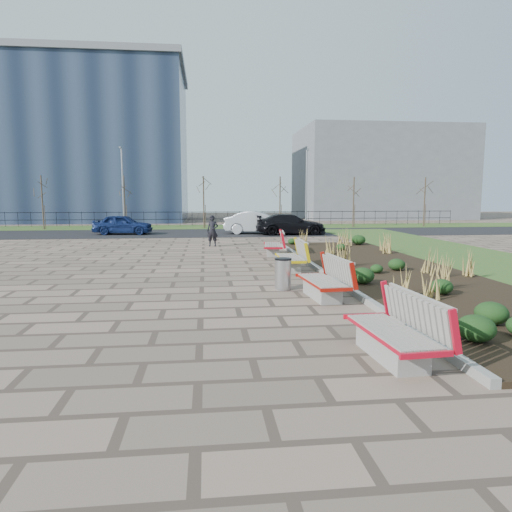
{
  "coord_description": "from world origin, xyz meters",
  "views": [
    {
      "loc": [
        0.14,
        -9.36,
        2.55
      ],
      "look_at": [
        1.5,
        3.0,
        0.9
      ],
      "focal_mm": 32.0,
      "sensor_mm": 36.0,
      "label": 1
    }
  ],
  "objects": [
    {
      "name": "lamp_east",
      "position": [
        8.0,
        26.0,
        3.04
      ],
      "size": [
        0.24,
        0.6,
        6.0
      ],
      "primitive_type": null,
      "color": "gray",
      "rests_on": "grass_verge_far"
    },
    {
      "name": "pedestrian",
      "position": [
        0.47,
        13.72,
        0.79
      ],
      "size": [
        0.64,
        0.49,
        1.58
      ],
      "primitive_type": "imported",
      "rotation": [
        0.0,
        0.0,
        -0.21
      ],
      "color": "black",
      "rests_on": "ground"
    },
    {
      "name": "bench_c",
      "position": [
        3.0,
        5.96,
        0.5
      ],
      "size": [
        0.96,
        2.13,
        1.0
      ],
      "primitive_type": null,
      "rotation": [
        0.0,
        0.0,
        -0.03
      ],
      "color": "#DDB70B",
      "rests_on": "ground"
    },
    {
      "name": "tree_d",
      "position": [
        6.0,
        26.5,
        2.04
      ],
      "size": [
        1.4,
        1.4,
        4.0
      ],
      "primitive_type": null,
      "color": "#4C3D2D",
      "rests_on": "grass_verge_far"
    },
    {
      "name": "planting_curb",
      "position": [
        3.92,
        5.0,
        0.07
      ],
      "size": [
        0.16,
        18.0,
        0.15
      ],
      "primitive_type": "cube",
      "color": "gray",
      "rests_on": "ground"
    },
    {
      "name": "planting_bed",
      "position": [
        6.25,
        5.0,
        0.05
      ],
      "size": [
        4.5,
        18.0,
        0.1
      ],
      "primitive_type": "cube",
      "color": "black",
      "rests_on": "ground"
    },
    {
      "name": "grass_verge_far",
      "position": [
        0.0,
        28.0,
        0.02
      ],
      "size": [
        80.0,
        5.0,
        0.04
      ],
      "primitive_type": "cube",
      "color": "#33511E",
      "rests_on": "ground"
    },
    {
      "name": "car_blue",
      "position": [
        -5.28,
        21.4,
        0.67
      ],
      "size": [
        3.93,
        1.86,
        1.3
      ],
      "primitive_type": "imported",
      "rotation": [
        0.0,
        0.0,
        1.48
      ],
      "color": "navy",
      "rests_on": "road"
    },
    {
      "name": "car_black",
      "position": [
        5.65,
        20.05,
        0.69
      ],
      "size": [
        4.63,
        1.95,
        1.33
      ],
      "primitive_type": "imported",
      "rotation": [
        0.0,
        0.0,
        1.55
      ],
      "color": "black",
      "rests_on": "road"
    },
    {
      "name": "litter_bin",
      "position": [
        2.21,
        2.74,
        0.42
      ],
      "size": [
        0.45,
        0.45,
        0.84
      ],
      "primitive_type": "cylinder",
      "color": "#B2B2B7",
      "rests_on": "ground"
    },
    {
      "name": "ground",
      "position": [
        0.0,
        0.0,
        0.0
      ],
      "size": [
        120.0,
        120.0,
        0.0
      ],
      "primitive_type": "plane",
      "color": "#816858",
      "rests_on": "ground"
    },
    {
      "name": "bench_b",
      "position": [
        3.0,
        1.58,
        0.5
      ],
      "size": [
        1.06,
        2.16,
        1.0
      ],
      "primitive_type": null,
      "rotation": [
        0.0,
        0.0,
        0.08
      ],
      "color": "#B2160B",
      "rests_on": "ground"
    },
    {
      "name": "bench_a",
      "position": [
        3.0,
        -2.72,
        0.5
      ],
      "size": [
        1.04,
        2.16,
        1.0
      ],
      "primitive_type": null,
      "rotation": [
        0.0,
        0.0,
        0.07
      ],
      "color": "red",
      "rests_on": "ground"
    },
    {
      "name": "car_silver",
      "position": [
        3.63,
        20.98,
        0.77
      ],
      "size": [
        4.71,
        2.2,
        1.49
      ],
      "primitive_type": "imported",
      "rotation": [
        0.0,
        0.0,
        1.43
      ],
      "color": "#B5B7BD",
      "rests_on": "road"
    },
    {
      "name": "lamp_west",
      "position": [
        -6.0,
        26.0,
        3.04
      ],
      "size": [
        0.24,
        0.6,
        6.0
      ],
      "primitive_type": null,
      "color": "gray",
      "rests_on": "grass_verge_far"
    },
    {
      "name": "road",
      "position": [
        0.0,
        22.0,
        0.01
      ],
      "size": [
        80.0,
        7.0,
        0.02
      ],
      "primitive_type": "cube",
      "color": "black",
      "rests_on": "ground"
    },
    {
      "name": "building_grey",
      "position": [
        20.0,
        42.0,
        5.0
      ],
      "size": [
        18.0,
        12.0,
        10.0
      ],
      "primitive_type": "cube",
      "color": "slate",
      "rests_on": "ground"
    },
    {
      "name": "tree_e",
      "position": [
        12.0,
        26.5,
        2.04
      ],
      "size": [
        1.4,
        1.4,
        4.0
      ],
      "primitive_type": null,
      "color": "#4C3D2D",
      "rests_on": "grass_verge_far"
    },
    {
      "name": "railing_fence",
      "position": [
        0.0,
        29.5,
        0.64
      ],
      "size": [
        44.0,
        0.1,
        1.2
      ],
      "primitive_type": null,
      "color": "black",
      "rests_on": "grass_verge_far"
    },
    {
      "name": "tree_f",
      "position": [
        18.0,
        26.5,
        2.04
      ],
      "size": [
        1.4,
        1.4,
        4.0
      ],
      "primitive_type": null,
      "color": "#4C3D2D",
      "rests_on": "grass_verge_far"
    },
    {
      "name": "tree_c",
      "position": [
        0.0,
        26.5,
        2.04
      ],
      "size": [
        1.4,
        1.4,
        4.0
      ],
      "primitive_type": null,
      "color": "#4C3D2D",
      "rests_on": "grass_verge_far"
    },
    {
      "name": "bench_d",
      "position": [
        3.0,
        9.97,
        0.5
      ],
      "size": [
        1.16,
        2.2,
        1.0
      ],
      "primitive_type": null,
      "rotation": [
        0.0,
        0.0,
        -0.13
      ],
      "color": "red",
      "rests_on": "ground"
    },
    {
      "name": "tree_a",
      "position": [
        -12.0,
        26.5,
        2.04
      ],
      "size": [
        1.4,
        1.4,
        4.0
      ],
      "primitive_type": null,
      "color": "#4C3D2D",
      "rests_on": "grass_verge_far"
    },
    {
      "name": "tree_b",
      "position": [
        -6.0,
        26.5,
        2.04
      ],
      "size": [
        1.4,
        1.4,
        4.0
      ],
      "primitive_type": null,
      "color": "#4C3D2D",
      "rests_on": "grass_verge_far"
    }
  ]
}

